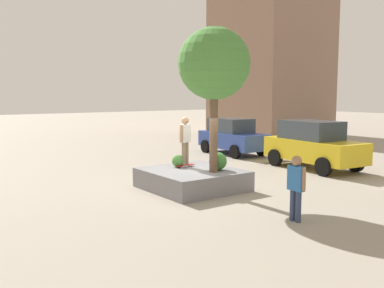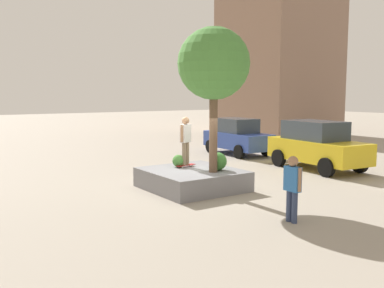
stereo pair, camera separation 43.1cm
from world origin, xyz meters
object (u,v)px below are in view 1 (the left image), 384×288
Objects in this scene: plaza_tree at (214,65)px; skateboarder at (185,137)px; taxi_cab at (313,144)px; pedestrian_crossing at (296,184)px; skateboard at (185,165)px; planter_ledge at (192,179)px; sedan_parked at (232,136)px.

plaza_tree is 2.87m from skateboarder.
plaza_tree is 1.02× the size of taxi_cab.
skateboarder is 5.39m from pedestrian_crossing.
plaza_tree is at bearing 8.55° from skateboarder.
taxi_cab is at bearing 86.87° from skateboard.
planter_ledge is at bearing 179.22° from pedestrian_crossing.
plaza_tree is 9.85m from sedan_parked.
skateboard is at bearing -171.45° from plaza_tree.
skateboard is (-1.38, -0.21, -3.53)m from plaza_tree.
planter_ledge is at bearing -156.24° from plaza_tree.
skateboarder is at bearing 167.73° from planter_ledge.
plaza_tree is 3.79m from skateboard.
taxi_cab is 2.72× the size of pedestrian_crossing.
pedestrian_crossing reaches higher than skateboard.
skateboarder is (-1.38, -0.21, -2.51)m from plaza_tree.
sedan_parked is (-5.84, 6.87, 0.66)m from planter_ledge.
taxi_cab is at bearing -1.20° from sedan_parked.
plaza_tree is at bearing 23.76° from planter_ledge.
skateboard is at bearing 167.73° from planter_ledge.
sedan_parked is 12.63m from pedestrian_crossing.
skateboard is 0.19× the size of sedan_parked.
planter_ledge is 0.74m from skateboard.
planter_ledge is at bearing -12.27° from skateboard.
planter_ledge is 4.77m from pedestrian_crossing.
pedestrian_crossing is (4.97, -6.82, -0.08)m from taxi_cab.
skateboard is 5.34m from pedestrian_crossing.
skateboarder is 0.37× the size of taxi_cab.
sedan_parked is (-6.61, 6.53, -3.26)m from plaza_tree.
taxi_cab is at bearing 92.09° from planter_ledge.
taxi_cab reaches higher than planter_ledge.
plaza_tree reaches higher than sedan_parked.
sedan_parked reaches higher than planter_ledge.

